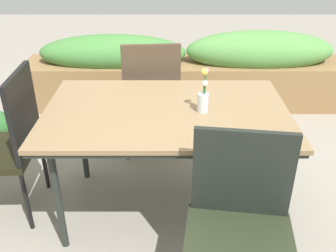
{
  "coord_description": "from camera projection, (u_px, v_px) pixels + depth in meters",
  "views": [
    {
      "loc": [
        -0.02,
        -2.03,
        1.75
      ],
      "look_at": [
        -0.03,
        0.01,
        0.63
      ],
      "focal_mm": 40.68,
      "sensor_mm": 36.0,
      "label": 1
    }
  ],
  "objects": [
    {
      "name": "chair_far_side",
      "position": [
        153.0,
        91.0,
        3.01
      ],
      "size": [
        0.49,
        0.49,
        0.97
      ],
      "rotation": [
        0.0,
        0.0,
        0.08
      ],
      "color": "brown",
      "rests_on": "ground"
    },
    {
      "name": "chair_near_right",
      "position": [
        242.0,
        223.0,
        1.73
      ],
      "size": [
        0.56,
        0.56,
        0.93
      ],
      "rotation": [
        0.0,
        0.0,
        3.0
      ],
      "color": "#272E1C",
      "rests_on": "ground"
    },
    {
      "name": "potted_plant",
      "position": [
        1.0,
        137.0,
        2.99
      ],
      "size": [
        0.26,
        0.26,
        0.46
      ],
      "color": "gray",
      "rests_on": "ground"
    },
    {
      "name": "planter_box",
      "position": [
        189.0,
        71.0,
        3.92
      ],
      "size": [
        3.29,
        0.53,
        0.78
      ],
      "color": "olive",
      "rests_on": "ground"
    },
    {
      "name": "chair_end_left",
      "position": [
        10.0,
        139.0,
        2.38
      ],
      "size": [
        0.47,
        0.47,
        0.98
      ],
      "rotation": [
        0.0,
        0.0,
        1.6
      ],
      "color": "black",
      "rests_on": "ground"
    },
    {
      "name": "dining_table",
      "position": [
        168.0,
        117.0,
        2.29
      ],
      "size": [
        1.46,
        0.93,
        0.75
      ],
      "color": "#8C704C",
      "rests_on": "ground"
    },
    {
      "name": "flower_vase",
      "position": [
        205.0,
        97.0,
        2.2
      ],
      "size": [
        0.06,
        0.06,
        0.27
      ],
      "color": "silver",
      "rests_on": "dining_table"
    },
    {
      "name": "ground_plane",
      "position": [
        172.0,
        208.0,
        2.62
      ],
      "size": [
        12.0,
        12.0,
        0.0
      ],
      "primitive_type": "plane",
      "color": "gray"
    }
  ]
}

